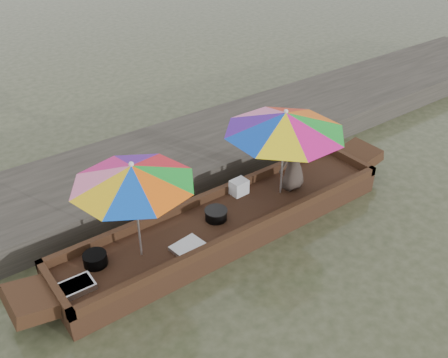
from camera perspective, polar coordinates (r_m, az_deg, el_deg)
water at (r=8.22m, az=0.42°, el=-6.18°), size 80.00×80.00×0.00m
dock at (r=9.62m, az=-7.48°, el=1.65°), size 22.00×2.20×0.50m
boat_hull at (r=8.11m, az=0.42°, el=-5.22°), size 5.77×1.20×0.35m
cooking_pot at (r=7.30m, az=-14.51°, el=-8.87°), size 0.34×0.34×0.18m
tray_crayfish at (r=7.03m, az=-16.53°, el=-11.72°), size 0.47×0.33×0.09m
tray_scallop at (r=7.39m, az=-4.22°, el=-7.70°), size 0.50×0.38×0.06m
charcoal_grill at (r=7.89m, az=-0.92°, el=-4.12°), size 0.34×0.34×0.16m
supply_bag at (r=8.46m, az=1.72°, el=-0.93°), size 0.29×0.23×0.26m
vendor at (r=8.48m, az=7.99°, el=2.35°), size 0.62×0.46×1.15m
umbrella_bow at (r=6.91m, az=-9.95°, el=-3.63°), size 1.93×1.93×1.55m
umbrella_stern at (r=8.20m, az=6.76°, el=2.96°), size 2.60×2.60×1.55m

